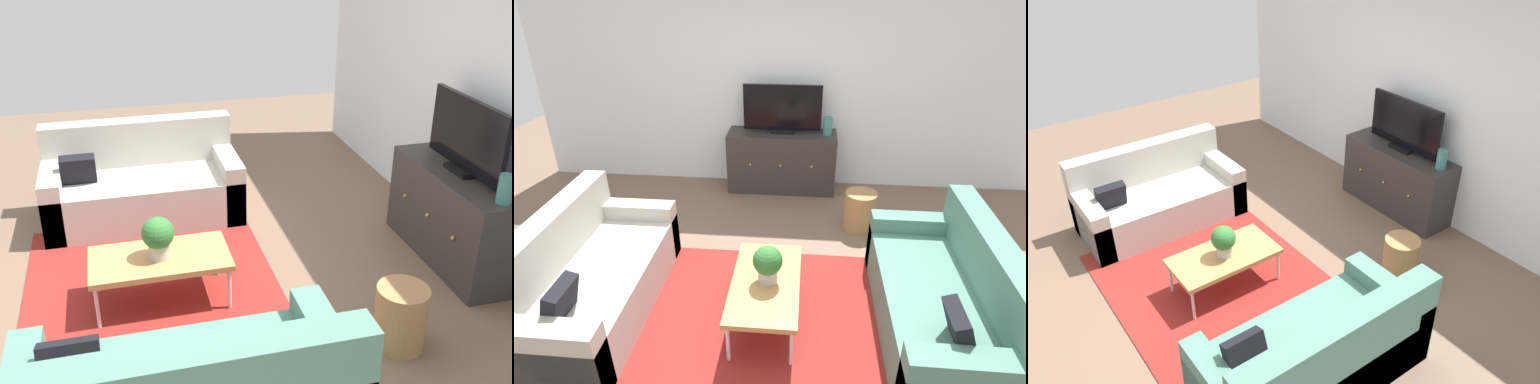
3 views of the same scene
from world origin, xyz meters
TOP-DOWN VIEW (x-y plane):
  - ground_plane at (0.00, 0.00)m, footprint 10.00×10.00m
  - wall_back at (0.00, 2.55)m, footprint 6.40×0.12m
  - area_rug at (0.00, -0.15)m, footprint 2.50×1.90m
  - couch_left_side at (-1.44, -0.10)m, footprint 0.85×1.76m
  - couch_right_side at (1.44, -0.10)m, footprint 0.85×1.76m
  - coffee_table at (0.03, -0.09)m, footprint 0.53×1.00m
  - potted_plant at (0.05, -0.09)m, footprint 0.23×0.23m
  - tv_console at (0.00, 2.27)m, footprint 1.34×0.47m
  - flat_screen_tv at (0.00, 2.29)m, footprint 0.95×0.16m
  - glass_vase at (0.55, 2.27)m, footprint 0.11×0.11m
  - wicker_basket at (0.91, 1.36)m, footprint 0.34×0.34m

SIDE VIEW (x-z plane):
  - ground_plane at x=0.00m, z-range 0.00..0.00m
  - area_rug at x=0.00m, z-range 0.00..0.01m
  - wicker_basket at x=0.91m, z-range 0.00..0.44m
  - couch_left_side at x=-1.44m, z-range -0.14..0.72m
  - couch_right_side at x=1.44m, z-range -0.14..0.72m
  - coffee_table at x=0.03m, z-range 0.16..0.54m
  - tv_console at x=0.00m, z-range 0.00..0.76m
  - potted_plant at x=0.05m, z-range 0.40..0.71m
  - glass_vase at x=0.55m, z-range 0.76..0.97m
  - flat_screen_tv at x=0.00m, z-range 0.76..1.35m
  - wall_back at x=0.00m, z-range 0.00..2.70m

